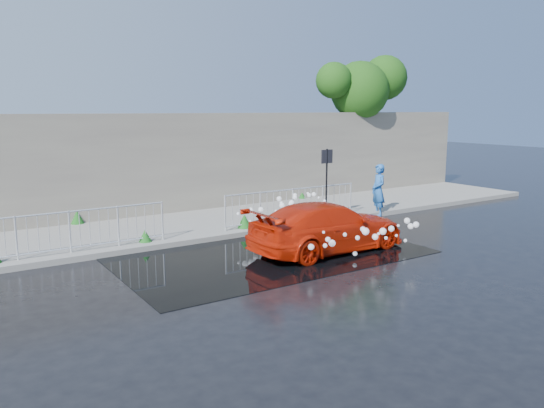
{
  "coord_description": "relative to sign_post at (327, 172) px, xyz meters",
  "views": [
    {
      "loc": [
        -6.91,
        -10.54,
        3.79
      ],
      "look_at": [
        1.62,
        2.48,
        1.0
      ],
      "focal_mm": 35.0,
      "sensor_mm": 36.0,
      "label": 1
    }
  ],
  "objects": [
    {
      "name": "water_spray",
      "position": [
        -2.03,
        -1.94,
        -0.98
      ],
      "size": [
        3.69,
        5.54,
        1.05
      ],
      "color": "white",
      "rests_on": "ground"
    },
    {
      "name": "red_car",
      "position": [
        -2.21,
        -2.8,
        -1.06
      ],
      "size": [
        4.63,
        1.98,
        1.33
      ],
      "primitive_type": "imported",
      "rotation": [
        0.0,
        0.0,
        1.6
      ],
      "color": "#BC1D07",
      "rests_on": "ground"
    },
    {
      "name": "weeds",
      "position": [
        -4.84,
        1.37,
        -1.38
      ],
      "size": [
        12.17,
        3.93,
        0.44
      ],
      "color": "#144E19",
      "rests_on": "pavement"
    },
    {
      "name": "curb",
      "position": [
        -4.2,
        -0.1,
        -1.64
      ],
      "size": [
        30.0,
        0.25,
        0.16
      ],
      "primitive_type": "cube",
      "color": "slate",
      "rests_on": "ground"
    },
    {
      "name": "railing_right",
      "position": [
        -1.2,
        0.25,
        -0.99
      ],
      "size": [
        5.05,
        0.05,
        1.1
      ],
      "color": "silver",
      "rests_on": "pavement"
    },
    {
      "name": "person",
      "position": [
        2.3,
        -0.1,
        -0.79
      ],
      "size": [
        0.63,
        0.79,
        1.87
      ],
      "primitive_type": "imported",
      "rotation": [
        0.0,
        0.0,
        -1.88
      ],
      "color": "#225CAC",
      "rests_on": "ground"
    },
    {
      "name": "ground",
      "position": [
        -4.2,
        -3.1,
        -1.72
      ],
      "size": [
        90.0,
        90.0,
        0.0
      ],
      "primitive_type": "plane",
      "color": "black",
      "rests_on": "ground"
    },
    {
      "name": "pavement",
      "position": [
        -4.2,
        1.9,
        -1.65
      ],
      "size": [
        30.0,
        4.0,
        0.15
      ],
      "primitive_type": "cube",
      "color": "slate",
      "rests_on": "ground"
    },
    {
      "name": "tree",
      "position": [
        5.54,
        4.32,
        3.05
      ],
      "size": [
        4.8,
        2.59,
        6.22
      ],
      "color": "#332114",
      "rests_on": "ground"
    },
    {
      "name": "sign_post",
      "position": [
        0.0,
        0.0,
        0.0
      ],
      "size": [
        0.45,
        0.06,
        2.5
      ],
      "color": "black",
      "rests_on": "ground"
    },
    {
      "name": "railing_left",
      "position": [
        -8.2,
        0.25,
        -0.99
      ],
      "size": [
        5.05,
        0.05,
        1.1
      ],
      "color": "silver",
      "rests_on": "pavement"
    },
    {
      "name": "retaining_wall",
      "position": [
        -4.2,
        4.1,
        0.18
      ],
      "size": [
        30.0,
        0.6,
        3.5
      ],
      "primitive_type": "cube",
      "color": "#665E56",
      "rests_on": "pavement"
    },
    {
      "name": "puddle",
      "position": [
        -3.7,
        -2.1,
        -1.72
      ],
      "size": [
        8.0,
        5.0,
        0.01
      ],
      "primitive_type": "cube",
      "color": "black",
      "rests_on": "ground"
    }
  ]
}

